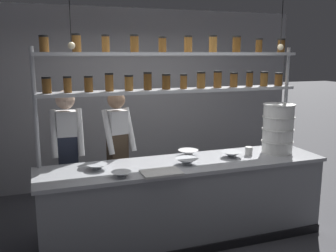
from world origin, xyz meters
name	(u,v)px	position (x,y,z in m)	size (l,w,h in m)	color
ground_plane	(185,239)	(0.00, 0.00, 0.00)	(40.00, 40.00, 0.00)	#3D3D42
back_wall	(135,98)	(0.00, 2.20, 1.40)	(5.62, 0.12, 2.80)	#939399
prep_counter	(185,202)	(0.00, 0.00, 0.46)	(3.22, 0.76, 0.92)	gray
spice_shelf_unit	(175,76)	(0.00, 0.33, 1.85)	(3.10, 0.28, 2.31)	#ADAFB5
chef_left	(68,152)	(-1.21, 0.65, 0.98)	(0.37, 0.30, 1.70)	black
chef_center	(118,149)	(-0.61, 0.68, 0.96)	(0.41, 0.34, 1.67)	black
container_stack	(278,129)	(1.20, 0.02, 1.22)	(0.38, 0.38, 0.60)	white
cutting_board	(161,173)	(-0.38, -0.29, 0.93)	(0.40, 0.26, 0.02)	silver
prep_bowl_near_left	(121,174)	(-0.78, -0.25, 0.95)	(0.20, 0.20, 0.05)	silver
prep_bowl_center_front	(97,167)	(-0.96, 0.06, 0.95)	(0.22, 0.22, 0.06)	#B2B7BC
prep_bowl_center_back	(232,154)	(0.59, 0.02, 0.95)	(0.24, 0.24, 0.07)	#B2B7BC
prep_bowl_near_right	(187,161)	(-0.01, -0.08, 0.95)	(0.25, 0.25, 0.07)	silver
prep_bowl_far_left	(188,153)	(0.14, 0.26, 0.95)	(0.24, 0.24, 0.07)	white
serving_cup_front	(249,151)	(0.82, 0.03, 0.97)	(0.09, 0.09, 0.10)	silver
pendant_light_row	(186,44)	(0.00, 0.00, 2.20)	(2.40, 0.07, 0.61)	black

